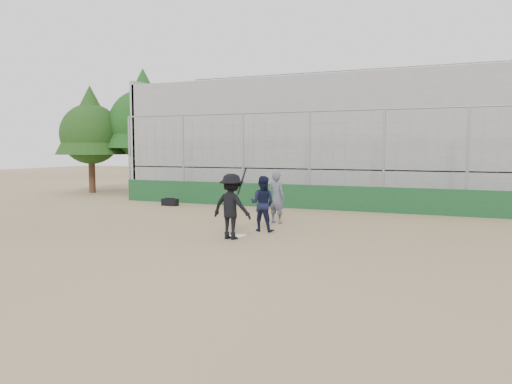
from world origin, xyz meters
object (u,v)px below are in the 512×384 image
at_px(catcher_crouched, 262,213).
at_px(umpire, 277,200).
at_px(batter_at_plate, 232,206).
at_px(equipment_bag, 170,202).

xyz_separation_m(catcher_crouched, umpire, (-0.18, 1.68, 0.21)).
height_order(batter_at_plate, umpire, batter_at_plate).
relative_size(catcher_crouched, umpire, 0.73).
bearing_deg(equipment_bag, catcher_crouched, -36.62).
bearing_deg(batter_at_plate, catcher_crouched, 78.35).
xyz_separation_m(batter_at_plate, catcher_crouched, (0.31, 1.50, -0.34)).
distance_m(catcher_crouched, equipment_bag, 7.83).
xyz_separation_m(batter_at_plate, umpire, (0.13, 3.18, -0.13)).
bearing_deg(umpire, catcher_crouched, 113.10).
bearing_deg(batter_at_plate, umpire, 87.71).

